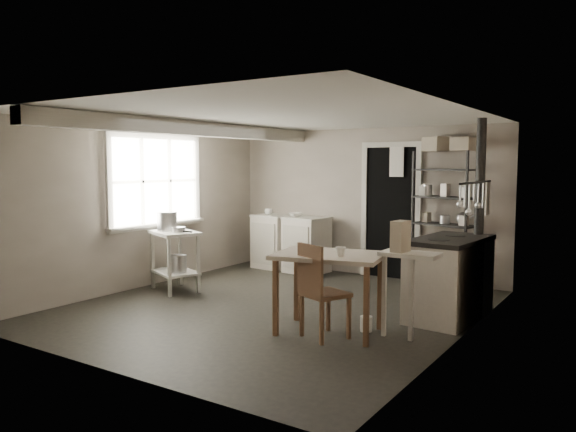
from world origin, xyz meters
The scene contains 31 objects.
floor centered at (0.00, 0.00, 0.00)m, with size 5.00×5.00×0.00m, color black.
ceiling centered at (0.00, 0.00, 2.30)m, with size 5.00×5.00×0.00m, color silver.
wall_back centered at (0.00, 2.50, 1.15)m, with size 4.50×0.02×2.30m, color #A59A8D.
wall_front centered at (0.00, -2.50, 1.15)m, with size 4.50×0.02×2.30m, color #A59A8D.
wall_left centered at (-2.25, 0.00, 1.15)m, with size 0.02×5.00×2.30m, color #A59A8D.
wall_right centered at (2.25, 0.00, 1.15)m, with size 0.02×5.00×2.30m, color #A59A8D.
window centered at (-2.22, 0.20, 1.50)m, with size 0.12×1.76×1.28m, color silver, non-canonical shape.
doorway centered at (0.45, 2.47, 1.00)m, with size 0.96×0.10×2.08m, color silver, non-canonical shape.
ceiling_beam centered at (-1.20, 0.00, 2.20)m, with size 0.18×5.00×0.18m, color silver, non-canonical shape.
wallpaper_panel centered at (2.24, 0.00, 1.15)m, with size 0.01×5.00×2.30m, color #B8A796, non-canonical shape.
utensil_rail centered at (2.19, 0.60, 1.55)m, with size 0.06×1.20×0.44m, color silver, non-canonical shape.
prep_table centered at (-1.68, 0.02, 0.40)m, with size 0.72×0.52×0.83m, color silver, non-canonical shape.
stockpot centered at (-1.82, 0.02, 0.94)m, with size 0.27×0.27×0.30m, color silver.
saucepan centered at (-1.54, -0.05, 0.85)m, with size 0.18×0.18×0.10m, color silver.
bucket centered at (-1.58, -0.03, 0.39)m, with size 0.23×0.23×0.25m, color silver.
base_cabinets centered at (-1.19, 2.18, 0.46)m, with size 1.36×0.58×0.90m, color beige, non-canonical shape.
mixing_bowl centered at (-1.09, 2.18, 0.95)m, with size 0.28×0.28×0.07m, color white.
counter_cup centered at (-1.59, 2.14, 0.97)m, with size 0.13×0.13×0.10m, color white.
shelf_rack centered at (1.35, 2.27, 0.95)m, with size 0.91×0.36×1.93m, color black, non-canonical shape.
shelf_jar centered at (1.00, 2.31, 1.37)m, with size 0.09×0.09×0.20m, color white.
storage_box_a centered at (1.17, 2.33, 2.01)m, with size 0.29×0.25×0.20m, color #BFB299.
storage_box_b centered at (1.59, 2.26, 1.99)m, with size 0.28×0.26×0.18m, color #BFB299.
stove centered at (1.92, 0.69, 0.44)m, with size 0.65×1.17×0.92m, color beige, non-canonical shape.
stovepipe centered at (2.11, 1.17, 1.59)m, with size 0.10×0.10×1.32m, color black, non-canonical shape.
side_ledge centered at (1.84, -0.32, 0.43)m, with size 0.58×0.31×0.88m, color silver, non-canonical shape.
oats_box centered at (1.74, -0.34, 1.01)m, with size 0.12×0.20×0.31m, color #BFB299.
work_table centered at (1.04, -0.52, 0.38)m, with size 1.09×0.76×0.83m, color beige, non-canonical shape.
table_cup centered at (1.23, -0.63, 0.81)m, with size 0.10×0.10×0.10m, color white.
chair centered at (1.10, -0.70, 0.48)m, with size 0.40×0.42×0.96m, color brown, non-canonical shape.
flour_sack centered at (1.18, 2.18, 0.24)m, with size 0.42×0.36×0.51m, color white.
floor_crock centered at (1.35, -0.28, 0.07)m, with size 0.13×0.13×0.16m, color white.
Camera 1 is at (3.81, -5.52, 1.74)m, focal length 35.00 mm.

